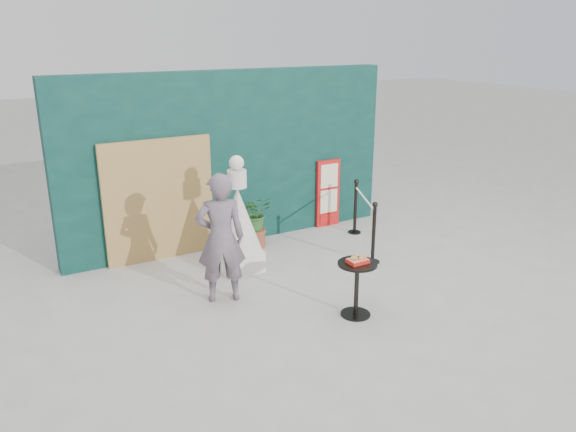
% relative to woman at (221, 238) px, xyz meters
% --- Properties ---
extents(ground, '(60.00, 60.00, 0.00)m').
position_rel_woman_xyz_m(ground, '(1.15, -1.04, -0.92)').
color(ground, '#ADAAA5').
rests_on(ground, ground).
extents(back_wall, '(6.00, 0.30, 3.00)m').
position_rel_woman_xyz_m(back_wall, '(1.15, 2.11, 0.58)').
color(back_wall, '#0A2D28').
rests_on(back_wall, ground).
extents(bamboo_fence, '(1.80, 0.08, 2.00)m').
position_rel_woman_xyz_m(bamboo_fence, '(-0.25, 1.90, 0.08)').
color(bamboo_fence, tan).
rests_on(bamboo_fence, ground).
extents(woman, '(0.77, 0.62, 1.83)m').
position_rel_woman_xyz_m(woman, '(0.00, 0.00, 0.00)').
color(woman, slate).
rests_on(woman, ground).
extents(menu_board, '(0.50, 0.07, 1.30)m').
position_rel_woman_xyz_m(menu_board, '(3.05, 1.92, -0.27)').
color(menu_board, red).
rests_on(menu_board, ground).
extents(statue, '(0.72, 0.72, 1.84)m').
position_rel_woman_xyz_m(statue, '(0.65, 0.84, -0.16)').
color(statue, white).
rests_on(statue, ground).
extents(cafe_table, '(0.52, 0.52, 0.75)m').
position_rel_woman_xyz_m(cafe_table, '(1.34, -1.31, -0.42)').
color(cafe_table, black).
rests_on(cafe_table, ground).
extents(food_basket, '(0.26, 0.19, 0.11)m').
position_rel_woman_xyz_m(food_basket, '(1.34, -1.31, -0.13)').
color(food_basket, red).
rests_on(food_basket, cafe_table).
extents(planter, '(0.54, 0.47, 0.92)m').
position_rel_woman_xyz_m(planter, '(1.33, 1.60, -0.39)').
color(planter, brown).
rests_on(planter, ground).
extents(stanchion_barrier, '(0.84, 1.54, 1.03)m').
position_rel_woman_xyz_m(stanchion_barrier, '(2.96, 0.66, -0.42)').
color(stanchion_barrier, black).
rests_on(stanchion_barrier, ground).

